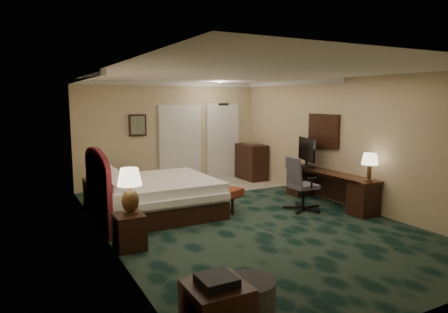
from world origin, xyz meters
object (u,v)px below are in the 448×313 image
nightstand_near (129,231)px  lamp_near (130,191)px  lamp_far (94,164)px  minibar (251,162)px  desk (329,188)px  bed (156,197)px  tv (307,153)px  desk_chair (303,184)px  nightstand_far (97,193)px  bed_bench (210,197)px  ottoman (248,299)px

nightstand_near → lamp_near: lamp_near is taller
lamp_far → minibar: size_ratio=0.64×
desk → bed: bearing=163.6°
tv → desk_chair: size_ratio=0.79×
nightstand_far → bed_bench: (2.05, -1.20, -0.06)m
nightstand_far → lamp_near: lamp_near is taller
ottoman → tv: 5.50m
lamp_near → bed: bearing=59.4°
tv → nightstand_far: bearing=-179.2°
nightstand_near → ottoman: 2.58m
bed → nightstand_far: (-0.94, 1.08, -0.05)m
desk_chair → bed: bearing=159.1°
desk → desk_chair: desk_chair is taller
lamp_far → bed_bench: size_ratio=0.45×
lamp_far → bed_bench: 2.50m
nightstand_near → bed_bench: (2.08, 1.47, -0.03)m
bed_bench → ottoman: 4.27m
ottoman → bed: bearing=84.3°
nightstand_far → ottoman: (0.53, -5.19, -0.09)m
nightstand_near → bed_bench: 2.55m
desk → tv: tv is taller
lamp_near → bed_bench: bearing=35.3°
lamp_far → ottoman: (0.56, -5.20, -0.71)m
tv → desk_chair: bearing=-114.0°
ottoman → lamp_near: bearing=101.6°
lamp_far → desk: bearing=-25.4°
nightstand_near → tv: bearing=16.0°
desk → minibar: bearing=90.6°
ottoman → desk: 4.99m
nightstand_far → ottoman: size_ratio=1.04×
nightstand_far → desk_chair: 4.30m
tv → minibar: size_ratio=0.87×
bed_bench → nightstand_near: bearing=-166.9°
ottoman → tv: (3.90, 3.79, 0.83)m
bed → lamp_near: bearing=-120.6°
ottoman → lamp_far: bearing=96.1°
desk → minibar: size_ratio=2.41×
nightstand_far → desk: bearing=-25.4°
nightstand_far → lamp_near: bearing=-89.7°
lamp_far → tv: bearing=-17.5°
bed_bench → nightstand_far: bearing=127.5°
lamp_far → bed: bearing=-48.6°
nightstand_far → desk: size_ratio=0.25×
bed → nightstand_near: bed is taller
lamp_near → ottoman: (0.52, -2.54, -0.68)m
bed_bench → bed: bearing=151.7°
nightstand_far → lamp_far: bearing=150.7°
desk_chair → minibar: 3.30m
bed_bench → ottoman: (-1.52, -3.98, -0.04)m
bed → desk_chair: bearing=-23.0°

